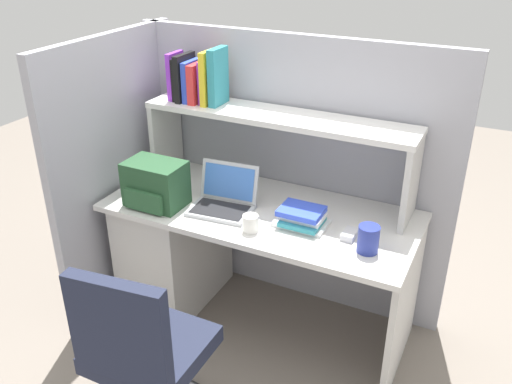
# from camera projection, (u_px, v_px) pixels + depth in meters

# --- Properties ---
(ground_plane) EXTENTS (8.00, 8.00, 0.00)m
(ground_plane) POSITION_uv_depth(u_px,v_px,m) (260.00, 321.00, 3.13)
(ground_plane) COLOR slate
(desk) EXTENTS (1.60, 0.70, 0.73)m
(desk) POSITION_uv_depth(u_px,v_px,m) (198.00, 245.00, 3.10)
(desk) COLOR silver
(desk) RESTS_ON ground_plane
(cubicle_partition_rear) EXTENTS (1.84, 0.05, 1.55)m
(cubicle_partition_rear) POSITION_uv_depth(u_px,v_px,m) (290.00, 173.00, 3.09)
(cubicle_partition_rear) COLOR #9E9EA8
(cubicle_partition_rear) RESTS_ON ground_plane
(cubicle_partition_left) EXTENTS (0.05, 1.06, 1.55)m
(cubicle_partition_left) POSITION_uv_depth(u_px,v_px,m) (121.00, 174.00, 3.08)
(cubicle_partition_left) COLOR #9E9EA8
(cubicle_partition_left) RESTS_ON ground_plane
(overhead_hutch) EXTENTS (1.44, 0.28, 0.45)m
(overhead_hutch) POSITION_uv_depth(u_px,v_px,m) (277.00, 132.00, 2.81)
(overhead_hutch) COLOR beige
(overhead_hutch) RESTS_ON desk
(reference_books_on_shelf) EXTENTS (0.30, 0.18, 0.30)m
(reference_books_on_shelf) POSITION_uv_depth(u_px,v_px,m) (198.00, 79.00, 2.89)
(reference_books_on_shelf) COLOR purple
(reference_books_on_shelf) RESTS_ON overhead_hutch
(laptop) EXTENTS (0.33, 0.29, 0.22)m
(laptop) POSITION_uv_depth(u_px,v_px,m) (224.00, 200.00, 2.79)
(laptop) COLOR #B7BABF
(laptop) RESTS_ON desk
(backpack) EXTENTS (0.30, 0.23, 0.23)m
(backpack) POSITION_uv_depth(u_px,v_px,m) (155.00, 184.00, 2.80)
(backpack) COLOR #264C2D
(backpack) RESTS_ON desk
(computer_mouse) EXTENTS (0.06, 0.11, 0.03)m
(computer_mouse) POSITION_uv_depth(u_px,v_px,m) (350.00, 234.00, 2.55)
(computer_mouse) COLOR silver
(computer_mouse) RESTS_ON desk
(paper_cup) EXTENTS (0.08, 0.08, 0.08)m
(paper_cup) POSITION_uv_depth(u_px,v_px,m) (250.00, 223.00, 2.59)
(paper_cup) COLOR white
(paper_cup) RESTS_ON desk
(snack_canister) EXTENTS (0.10, 0.10, 0.13)m
(snack_canister) POSITION_uv_depth(u_px,v_px,m) (368.00, 239.00, 2.42)
(snack_canister) COLOR navy
(snack_canister) RESTS_ON desk
(desk_book_stack) EXTENTS (0.25, 0.18, 0.09)m
(desk_book_stack) POSITION_uv_depth(u_px,v_px,m) (302.00, 218.00, 2.63)
(desk_book_stack) COLOR white
(desk_book_stack) RESTS_ON desk
(office_chair) EXTENTS (0.52, 0.52, 0.93)m
(office_chair) POSITION_uv_depth(u_px,v_px,m) (146.00, 368.00, 2.27)
(office_chair) COLOR black
(office_chair) RESTS_ON ground_plane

